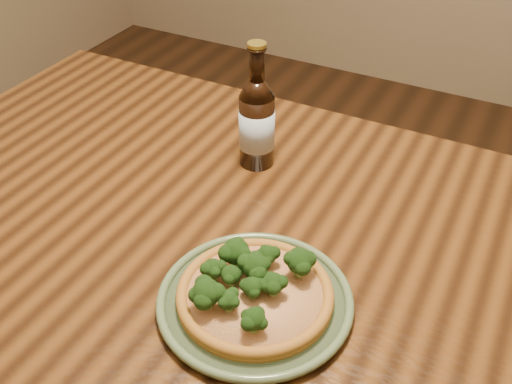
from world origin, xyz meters
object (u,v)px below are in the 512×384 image
at_px(table, 268,273).
at_px(plate, 255,300).
at_px(beer_bottle, 257,122).
at_px(pizza, 254,290).

bearing_deg(table, plate, -70.77).
distance_m(plate, beer_bottle, 0.39).
bearing_deg(beer_bottle, plate, -62.41).
bearing_deg(plate, beer_bottle, 116.88).
bearing_deg(beer_bottle, table, -56.83).
relative_size(plate, beer_bottle, 1.16).
distance_m(table, pizza, 0.20).
distance_m(table, plate, 0.19).
bearing_deg(table, beer_bottle, 122.46).
relative_size(table, plate, 5.38).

